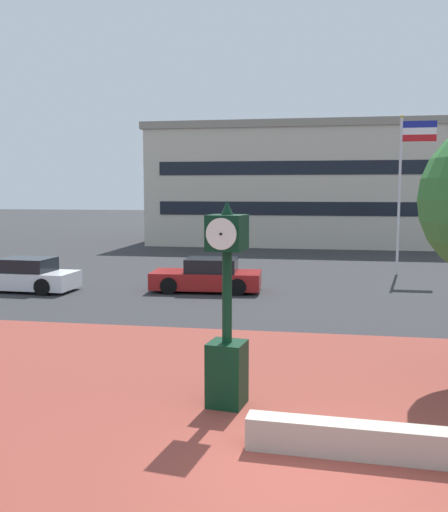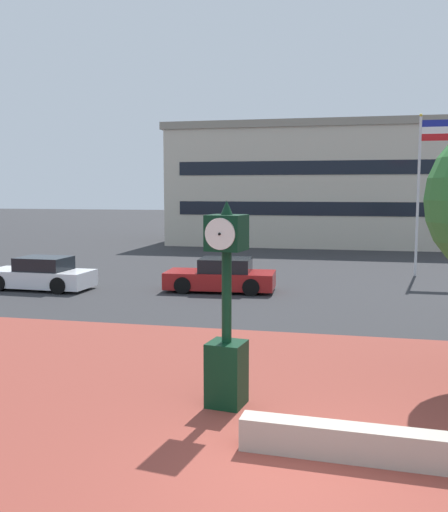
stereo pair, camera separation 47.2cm
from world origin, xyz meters
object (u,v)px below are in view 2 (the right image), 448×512
at_px(flagpole_primary, 423,180).
at_px(civic_building, 335,185).
at_px(car_street_near, 222,276).
at_px(street_clock, 227,321).
at_px(car_street_mid, 41,275).

bearing_deg(flagpole_primary, civic_building, 104.44).
height_order(car_street_near, civic_building, civic_building).
height_order(street_clock, car_street_mid, street_clock).
relative_size(street_clock, civic_building, 0.16).
distance_m(street_clock, car_street_mid, 14.42).
xyz_separation_m(street_clock, civic_building, (0.75, 34.52, 2.68)).
bearing_deg(flagpole_primary, car_street_near, -143.66).
xyz_separation_m(car_street_mid, flagpole_primary, (14.92, 6.95, 3.74)).
xyz_separation_m(flagpole_primary, civic_building, (-4.39, 17.02, -0.06)).
xyz_separation_m(car_street_near, civic_building, (3.51, 22.83, 3.67)).
distance_m(car_street_near, flagpole_primary, 10.49).
distance_m(flagpole_primary, civic_building, 17.58).
relative_size(street_clock, car_street_near, 0.87).
xyz_separation_m(street_clock, flagpole_primary, (5.14, 17.50, 2.74)).
height_order(street_clock, flagpole_primary, flagpole_primary).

